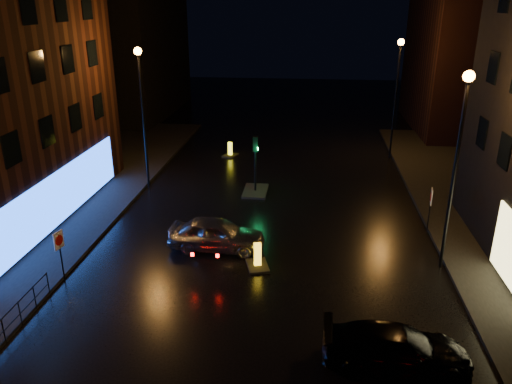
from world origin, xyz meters
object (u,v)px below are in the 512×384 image
dark_sedan (396,348)px  bollard_far (230,153)px  road_sign_right (431,200)px  traffic_signal (255,184)px  road_sign_left (59,244)px  bollard_near (258,262)px  silver_hatchback (217,234)px

dark_sedan → bollard_far: dark_sedan is taller
road_sign_right → traffic_signal: bearing=-17.7°
traffic_signal → dark_sedan: 15.89m
dark_sedan → road_sign_right: (3.01, 10.02, 1.07)m
traffic_signal → road_sign_left: 12.89m
bollard_near → road_sign_left: 8.17m
bollard_near → traffic_signal: bearing=80.9°
road_sign_left → road_sign_right: 17.00m
dark_sedan → bollard_near: (-4.99, 5.74, -0.42)m
traffic_signal → dark_sedan: traffic_signal is taller
silver_hatchback → bollard_near: silver_hatchback is taller
road_sign_left → road_sign_right: road_sign_right is taller
dark_sedan → bollard_near: dark_sedan is taller
silver_hatchback → road_sign_left: (-5.74, -3.50, 0.93)m
bollard_far → road_sign_left: (-4.03, -18.06, 1.45)m
traffic_signal → dark_sedan: bearing=-67.5°
bollard_near → road_sign_right: (8.00, 4.28, 1.49)m
traffic_signal → bollard_far: bearing=110.6°
traffic_signal → dark_sedan: (6.09, -14.67, 0.17)m
dark_sedan → bollard_near: bearing=42.2°
traffic_signal → road_sign_left: traffic_signal is taller
dark_sedan → road_sign_left: size_ratio=2.07×
road_sign_right → dark_sedan: bearing=82.7°
dark_sedan → bollard_far: size_ratio=3.26×
bollard_far → road_sign_left: road_sign_left is taller
traffic_signal → road_sign_right: size_ratio=1.48×
road_sign_right → road_sign_left: bearing=31.2°
silver_hatchback → dark_sedan: 10.10m
bollard_near → road_sign_right: bearing=12.1°
silver_hatchback → traffic_signal: bearing=-5.2°
bollard_near → road_sign_left: bearing=178.5°
road_sign_left → bollard_far: bearing=89.0°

